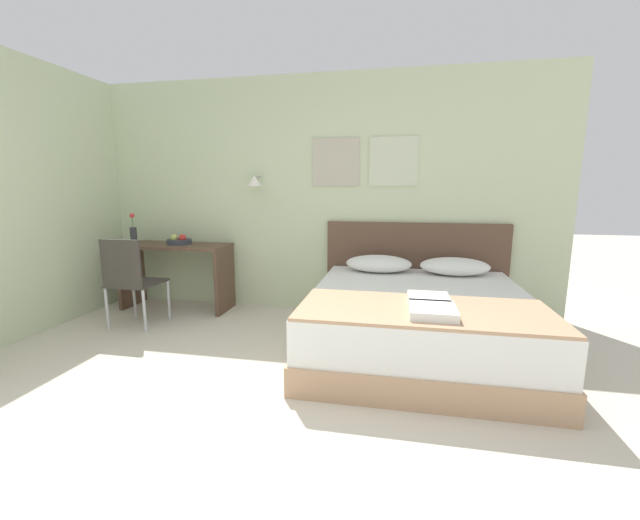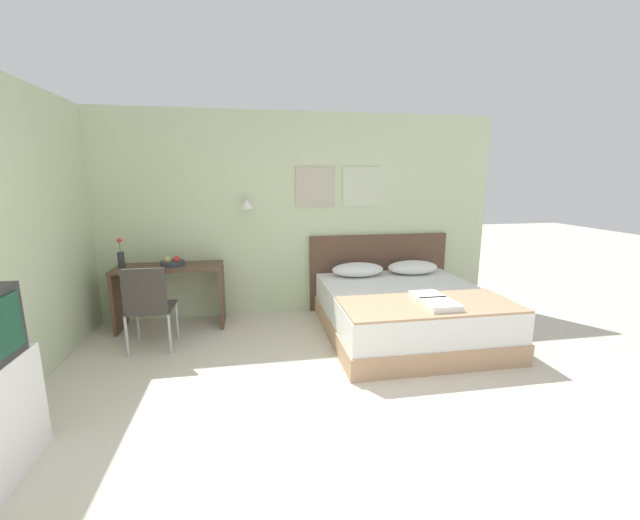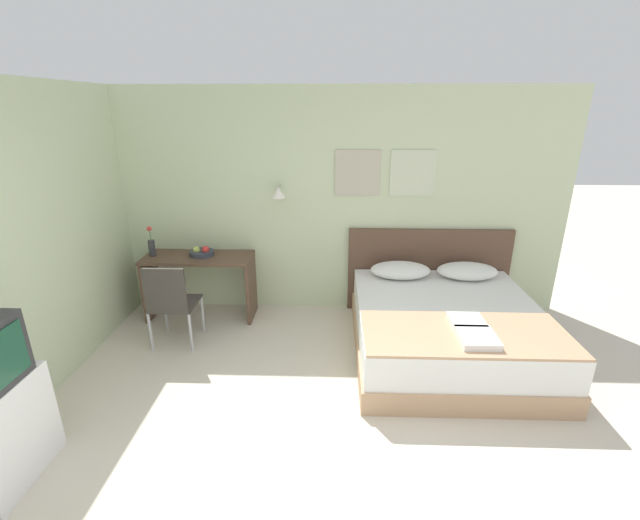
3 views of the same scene
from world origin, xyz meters
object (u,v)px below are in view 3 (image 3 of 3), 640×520
bed (446,330)px  headboard (428,270)px  throw_blanket (466,334)px  folded_towel_near_foot (467,322)px  pillow_left (400,270)px  desk_chair (170,300)px  folded_towel_mid_bed (477,338)px  flower_vase (151,245)px  pillow_right (467,271)px  fruit_bowl (202,252)px  desk (200,274)px

bed → headboard: 1.06m
throw_blanket → folded_towel_near_foot: 0.15m
folded_towel_near_foot → pillow_left: bearing=109.9°
headboard → desk_chair: bearing=-161.0°
folded_towel_near_foot → bed: bearing=95.6°
folded_towel_mid_bed → flower_vase: (-3.33, 1.47, 0.30)m
throw_blanket → pillow_right: bearing=73.8°
bed → headboard: size_ratio=1.02×
pillow_right → desk_chair: bearing=-167.9°
flower_vase → pillow_left: bearing=-0.1°
folded_towel_near_foot → fruit_bowl: size_ratio=1.07×
headboard → pillow_right: size_ratio=2.85×
throw_blanket → fruit_bowl: size_ratio=6.39×
bed → fruit_bowl: size_ratio=7.16×
headboard → desk_chair: (-2.84, -0.98, 0.02)m
headboard → folded_towel_near_foot: (0.04, -1.47, 0.07)m
throw_blanket → pillow_left: bearing=106.2°
bed → desk_chair: bearing=179.0°
pillow_left → fruit_bowl: 2.33m
desk_chair → fruit_bowl: (0.13, 0.73, 0.27)m
folded_towel_near_foot → desk_chair: size_ratio=0.32×
fruit_bowl → flower_vase: bearing=-176.6°
pillow_right → desk: 3.13m
pillow_left → fruit_bowl: bearing=179.0°
bed → desk: size_ratio=1.59×
throw_blanket → desk_chair: 2.91m
headboard → fruit_bowl: headboard is taller
headboard → pillow_right: bearing=-36.9°
pillow_right → bed: bearing=-117.4°
pillow_right → desk_chair: (-3.23, -0.69, -0.09)m
headboard → desk: 2.76m
headboard → desk_chair: size_ratio=2.11×
pillow_right → throw_blanket: size_ratio=0.39×
bed → folded_towel_mid_bed: bearing=-85.9°
pillow_right → folded_towel_near_foot: (-0.34, -1.18, -0.03)m
desk_chair → flower_vase: (-0.44, 0.70, 0.36)m
headboard → flower_vase: flower_vase is taller
pillow_left → desk_chair: bearing=-164.3°
bed → folded_towel_near_foot: 0.55m
flower_vase → bed: bearing=-12.8°
pillow_left → flower_vase: flower_vase is taller
throw_blanket → desk: desk is taller
pillow_right → fruit_bowl: size_ratio=2.46×
desk_chair → pillow_left: bearing=15.7°
headboard → pillow_left: 0.49m
pillow_right → folded_towel_mid_bed: 1.50m
throw_blanket → desk_chair: desk_chair is taller
pillow_left → desk: bearing=179.7°
flower_vase → headboard: bearing=4.9°
bed → desk: (-2.75, 0.75, 0.27)m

